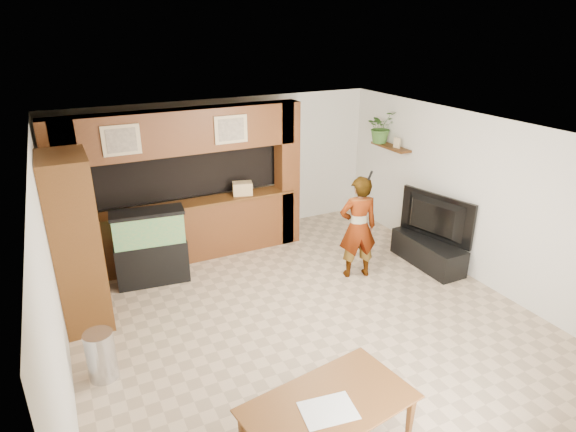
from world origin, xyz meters
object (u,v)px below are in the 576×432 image
pantry_cabinet (76,242)px  dining_table (330,428)px  aquarium (151,248)px  person (358,227)px  television (432,219)px

pantry_cabinet → dining_table: bearing=-61.4°
aquarium → person: bearing=-15.7°
aquarium → dining_table: aquarium is taller
pantry_cabinet → aquarium: bearing=31.3°
dining_table → aquarium: bearing=93.4°
dining_table → pantry_cabinet: bearing=110.5°
aquarium → television: (4.31, -1.47, 0.25)m
pantry_cabinet → person: bearing=-8.6°
pantry_cabinet → person: size_ratio=1.39×
person → dining_table: size_ratio=1.05×
aquarium → television: bearing=-12.0°
television → person: (-1.31, 0.23, 0.00)m
pantry_cabinet → television: (5.35, -0.84, -0.34)m
pantry_cabinet → aquarium: pantry_cabinet is taller
dining_table → television: bearing=28.5°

